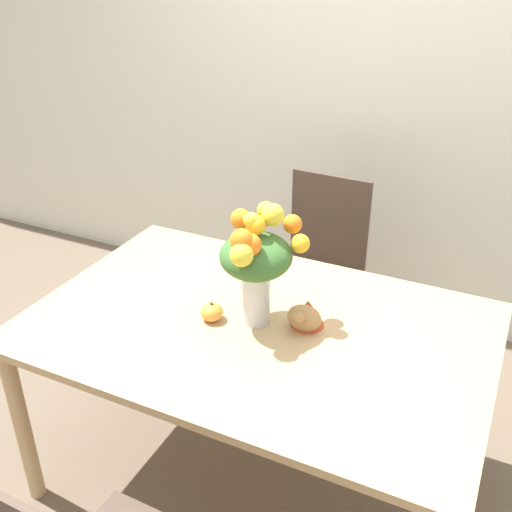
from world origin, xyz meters
name	(u,v)px	position (x,y,z in m)	size (l,w,h in m)	color
ground_plane	(257,473)	(0.00, 0.00, 0.00)	(12.00, 12.00, 0.00)	brown
wall_back	(384,71)	(0.00, 1.44, 1.35)	(8.00, 0.06, 2.70)	silver
dining_table	(257,341)	(0.00, 0.00, 0.66)	(1.59, 1.04, 0.74)	tan
flower_vase	(257,258)	(-0.01, 0.01, 0.99)	(0.29, 0.34, 0.43)	silver
pumpkin	(212,312)	(-0.15, -0.05, 0.77)	(0.08, 0.08, 0.07)	gold
turkey_figurine	(306,315)	(0.16, 0.05, 0.79)	(0.12, 0.16, 0.10)	#A87A4C
dining_chair_near_window	(317,271)	(-0.09, 0.85, 0.50)	(0.44, 0.44, 0.95)	#47382D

